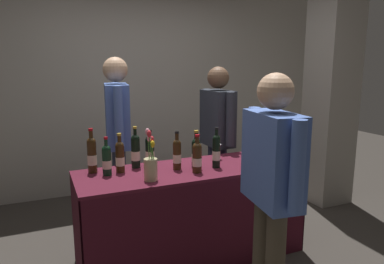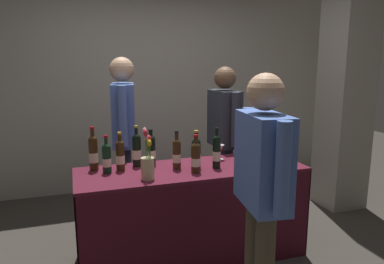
# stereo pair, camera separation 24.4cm
# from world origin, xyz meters

# --- Properties ---
(ground_plane) EXTENTS (12.00, 12.00, 0.00)m
(ground_plane) POSITION_xyz_m (0.00, 0.00, 0.00)
(ground_plane) COLOR #38332D
(back_partition) EXTENTS (5.81, 0.12, 2.59)m
(back_partition) POSITION_xyz_m (0.00, 1.95, 1.29)
(back_partition) COLOR #9E998E
(back_partition) RESTS_ON ground_plane
(concrete_pillar) EXTENTS (0.45, 0.45, 3.13)m
(concrete_pillar) POSITION_xyz_m (1.98, 0.56, 1.56)
(concrete_pillar) COLOR gray
(concrete_pillar) RESTS_ON ground_plane
(tasting_table) EXTENTS (1.86, 0.63, 0.78)m
(tasting_table) POSITION_xyz_m (0.00, 0.00, 0.53)
(tasting_table) COLOR #4C1423
(tasting_table) RESTS_ON ground_plane
(featured_wine_bottle) EXTENTS (0.07, 0.07, 0.34)m
(featured_wine_bottle) POSITION_xyz_m (-0.42, 0.20, 0.92)
(featured_wine_bottle) COLOR black
(featured_wine_bottle) RESTS_ON tasting_table
(display_bottle_0) EXTENTS (0.07, 0.07, 0.30)m
(display_bottle_0) POSITION_xyz_m (-0.67, 0.09, 0.90)
(display_bottle_0) COLOR black
(display_bottle_0) RESTS_ON tasting_table
(display_bottle_1) EXTENTS (0.08, 0.08, 0.31)m
(display_bottle_1) POSITION_xyz_m (-0.30, 0.19, 0.91)
(display_bottle_1) COLOR black
(display_bottle_1) RESTS_ON tasting_table
(display_bottle_2) EXTENTS (0.07, 0.07, 0.30)m
(display_bottle_2) POSITION_xyz_m (-0.01, -0.12, 0.91)
(display_bottle_2) COLOR #38230F
(display_bottle_2) RESTS_ON tasting_table
(display_bottle_3) EXTENTS (0.07, 0.07, 0.35)m
(display_bottle_3) POSITION_xyz_m (-0.76, 0.20, 0.93)
(display_bottle_3) COLOR #38230F
(display_bottle_3) RESTS_ON tasting_table
(display_bottle_4) EXTENTS (0.07, 0.07, 0.31)m
(display_bottle_4) POSITION_xyz_m (-0.56, 0.12, 0.91)
(display_bottle_4) COLOR #38230F
(display_bottle_4) RESTS_ON tasting_table
(display_bottle_5) EXTENTS (0.07, 0.07, 0.31)m
(display_bottle_5) POSITION_xyz_m (-0.12, 0.02, 0.91)
(display_bottle_5) COLOR #38230F
(display_bottle_5) RESTS_ON tasting_table
(display_bottle_6) EXTENTS (0.07, 0.07, 0.33)m
(display_bottle_6) POSITION_xyz_m (0.19, -0.06, 0.92)
(display_bottle_6) COLOR black
(display_bottle_6) RESTS_ON tasting_table
(display_bottle_7) EXTENTS (0.07, 0.07, 0.34)m
(display_bottle_7) POSITION_xyz_m (0.62, -0.00, 0.93)
(display_bottle_7) COLOR #38230F
(display_bottle_7) RESTS_ON tasting_table
(display_bottle_8) EXTENTS (0.08, 0.08, 0.31)m
(display_bottle_8) POSITION_xyz_m (0.03, -0.02, 0.91)
(display_bottle_8) COLOR black
(display_bottle_8) RESTS_ON tasting_table
(wine_glass_near_vendor) EXTENTS (0.07, 0.07, 0.14)m
(wine_glass_near_vendor) POSITION_xyz_m (0.71, -0.01, 0.88)
(wine_glass_near_vendor) COLOR silver
(wine_glass_near_vendor) RESTS_ON tasting_table
(wine_glass_mid) EXTENTS (0.07, 0.07, 0.13)m
(wine_glass_mid) POSITION_xyz_m (0.32, 0.17, 0.88)
(wine_glass_mid) COLOR silver
(wine_glass_mid) RESTS_ON tasting_table
(flower_vase) EXTENTS (0.10, 0.10, 0.39)m
(flower_vase) POSITION_xyz_m (-0.40, -0.16, 0.90)
(flower_vase) COLOR tan
(flower_vase) RESTS_ON tasting_table
(vendor_presenter) EXTENTS (0.22, 0.56, 1.59)m
(vendor_presenter) POSITION_xyz_m (0.55, 0.60, 0.95)
(vendor_presenter) COLOR #2D3347
(vendor_presenter) RESTS_ON ground_plane
(vendor_assistant) EXTENTS (0.28, 0.63, 1.68)m
(vendor_assistant) POSITION_xyz_m (-0.44, 0.77, 1.02)
(vendor_assistant) COLOR #2D3347
(vendor_assistant) RESTS_ON ground_plane
(taster_foreground_right) EXTENTS (0.27, 0.61, 1.57)m
(taster_foreground_right) POSITION_xyz_m (0.15, -0.88, 0.94)
(taster_foreground_right) COLOR #4C4233
(taster_foreground_right) RESTS_ON ground_plane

